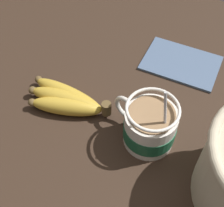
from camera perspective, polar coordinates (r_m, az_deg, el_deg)
The scene contains 4 objects.
table at distance 65.20cm, azimuth -1.29°, elevation -5.28°, with size 110.23×110.23×3.72cm.
coffee_mug at distance 58.95cm, azimuth 6.84°, elevation -4.21°, with size 13.67×9.99×15.81cm.
banana_bunch at distance 66.13cm, azimuth -8.17°, elevation 0.68°, with size 18.98×11.90×4.26cm.
napkin at distance 76.85cm, azimuth 12.51°, elevation 7.24°, with size 20.33×16.84×0.60cm.
Camera 1 is at (-24.76, 25.14, 56.69)cm, focal length 50.00 mm.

